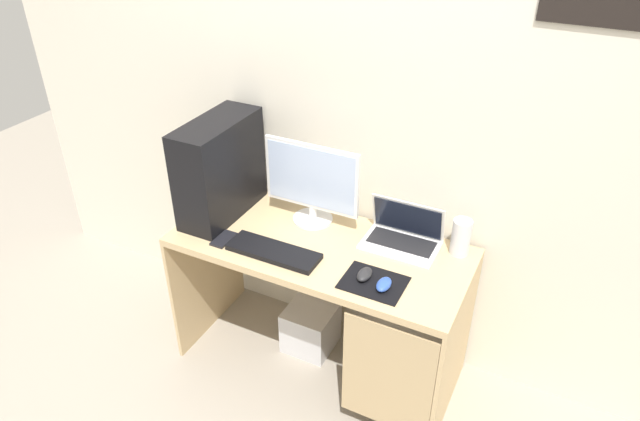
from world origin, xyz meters
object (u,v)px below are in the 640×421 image
monitor (312,183)px  mouse_right (384,284)px  speaker (461,237)px  cell_phone (224,239)px  subwoofer (311,327)px  laptop (403,236)px  pc_tower (220,168)px  keyboard (274,252)px  mouse_left (365,274)px

monitor → mouse_right: 0.62m
speaker → cell_phone: speaker is taller
monitor → subwoofer: monitor is taller
monitor → mouse_right: (0.49, -0.32, -0.18)m
laptop → speaker: (0.25, 0.04, 0.04)m
pc_tower → keyboard: pc_tower is taller
pc_tower → cell_phone: 0.34m
pc_tower → speaker: bearing=9.1°
monitor → keyboard: 0.37m
pc_tower → keyboard: bearing=-26.0°
speaker → mouse_left: bearing=-130.4°
mouse_right → subwoofer: size_ratio=0.39×
mouse_right → monitor: bearing=146.9°
monitor → pc_tower: bearing=-164.0°
keyboard → laptop: bearing=34.8°
monitor → cell_phone: monitor is taller
monitor → cell_phone: size_ratio=3.63×
cell_phone → pc_tower: bearing=124.3°
keyboard → mouse_left: mouse_left is taller
keyboard → mouse_right: bearing=-0.6°
pc_tower → cell_phone: bearing=-55.7°
laptop → speaker: size_ratio=2.00×
subwoofer → keyboard: bearing=-102.4°
speaker → keyboard: (-0.73, -0.37, -0.07)m
laptop → cell_phone: 0.81m
speaker → cell_phone: 1.06m
mouse_left → mouse_right: 0.10m
pc_tower → laptop: (0.88, 0.14, -0.20)m
mouse_right → laptop: bearing=97.0°
cell_phone → subwoofer: size_ratio=0.53×
speaker → subwoofer: 0.98m
monitor → speaker: (0.70, 0.06, -0.12)m
pc_tower → mouse_right: pc_tower is taller
pc_tower → keyboard: size_ratio=1.15×
cell_phone → subwoofer: cell_phone is taller
monitor → speaker: monitor is taller
speaker → keyboard: 0.82m
monitor → mouse_right: bearing=-33.1°
pc_tower → monitor: (0.42, 0.12, -0.03)m
pc_tower → mouse_right: (0.92, -0.20, -0.22)m
speaker → cell_phone: (-0.99, -0.38, -0.08)m
speaker → cell_phone: bearing=-158.7°
monitor → mouse_left: (0.40, -0.30, -0.18)m
speaker → cell_phone: size_ratio=1.29×
pc_tower → cell_phone: (0.14, -0.20, -0.23)m
cell_phone → subwoofer: (0.31, 0.25, -0.63)m
pc_tower → monitor: 0.44m
mouse_left → subwoofer: (-0.37, 0.22, -0.64)m
subwoofer → pc_tower: bearing=-174.2°
keyboard → subwoofer: (0.05, 0.24, -0.63)m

